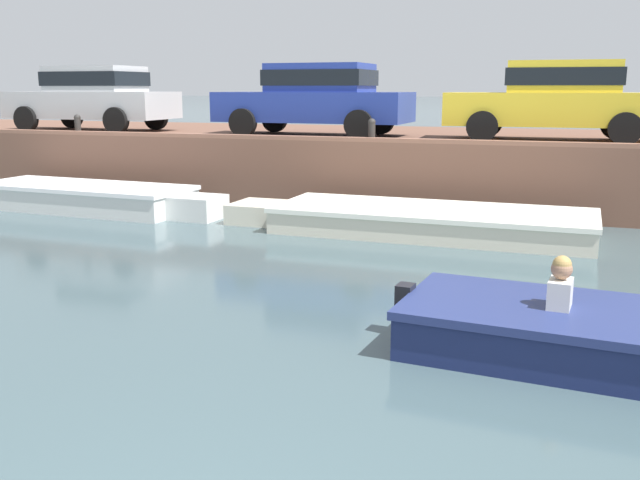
{
  "coord_description": "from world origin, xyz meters",
  "views": [
    {
      "loc": [
        1.61,
        -1.89,
        2.43
      ],
      "look_at": [
        -0.4,
        4.05,
        1.09
      ],
      "focal_mm": 40.0,
      "sensor_mm": 36.0,
      "label": 1
    }
  ],
  "objects_px": {
    "mooring_bollard_mid": "(372,129)",
    "boat_moored_west_white": "(93,198)",
    "boat_moored_central_cream": "(417,220)",
    "mooring_bollard_west": "(78,123)",
    "car_leftmost_silver": "(93,96)",
    "car_centre_yellow": "(556,97)",
    "car_left_inner_blue": "(316,96)"
  },
  "relations": [
    {
      "from": "mooring_bollard_mid",
      "to": "boat_moored_west_white",
      "type": "bearing_deg",
      "value": -162.37
    },
    {
      "from": "boat_moored_central_cream",
      "to": "mooring_bollard_west",
      "type": "bearing_deg",
      "value": 167.21
    },
    {
      "from": "car_leftmost_silver",
      "to": "mooring_bollard_west",
      "type": "relative_size",
      "value": 9.22
    },
    {
      "from": "car_centre_yellow",
      "to": "mooring_bollard_mid",
      "type": "xyz_separation_m",
      "value": [
        -3.39,
        -1.29,
        -0.61
      ]
    },
    {
      "from": "boat_moored_west_white",
      "to": "car_leftmost_silver",
      "type": "height_order",
      "value": "car_leftmost_silver"
    },
    {
      "from": "car_centre_yellow",
      "to": "car_leftmost_silver",
      "type": "bearing_deg",
      "value": -179.99
    },
    {
      "from": "car_left_inner_blue",
      "to": "car_centre_yellow",
      "type": "bearing_deg",
      "value": 0.04
    },
    {
      "from": "car_centre_yellow",
      "to": "car_left_inner_blue",
      "type": "bearing_deg",
      "value": -179.96
    },
    {
      "from": "boat_moored_west_white",
      "to": "mooring_bollard_west",
      "type": "xyz_separation_m",
      "value": [
        -1.54,
        1.7,
        1.38
      ]
    },
    {
      "from": "boat_moored_west_white",
      "to": "car_leftmost_silver",
      "type": "bearing_deg",
      "value": 124.1
    },
    {
      "from": "boat_moored_central_cream",
      "to": "mooring_bollard_mid",
      "type": "height_order",
      "value": "mooring_bollard_mid"
    },
    {
      "from": "car_left_inner_blue",
      "to": "mooring_bollard_mid",
      "type": "distance_m",
      "value": 2.14
    },
    {
      "from": "car_left_inner_blue",
      "to": "car_centre_yellow",
      "type": "relative_size",
      "value": 1.02
    },
    {
      "from": "car_leftmost_silver",
      "to": "car_left_inner_blue",
      "type": "distance_m",
      "value": 5.76
    },
    {
      "from": "boat_moored_central_cream",
      "to": "car_leftmost_silver",
      "type": "relative_size",
      "value": 1.56
    },
    {
      "from": "car_leftmost_silver",
      "to": "car_centre_yellow",
      "type": "distance_m",
      "value": 10.75
    },
    {
      "from": "car_left_inner_blue",
      "to": "car_centre_yellow",
      "type": "distance_m",
      "value": 4.99
    },
    {
      "from": "car_leftmost_silver",
      "to": "mooring_bollard_west",
      "type": "bearing_deg",
      "value": -69.63
    },
    {
      "from": "boat_moored_west_white",
      "to": "mooring_bollard_west",
      "type": "relative_size",
      "value": 12.22
    },
    {
      "from": "mooring_bollard_west",
      "to": "boat_moored_west_white",
      "type": "bearing_deg",
      "value": -47.7
    },
    {
      "from": "boat_moored_central_cream",
      "to": "car_centre_yellow",
      "type": "distance_m",
      "value": 4.29
    },
    {
      "from": "mooring_bollard_west",
      "to": "car_leftmost_silver",
      "type": "bearing_deg",
      "value": 110.37
    },
    {
      "from": "boat_moored_central_cream",
      "to": "car_centre_yellow",
      "type": "xyz_separation_m",
      "value": [
        2.09,
        3.15,
        2.03
      ]
    },
    {
      "from": "boat_moored_central_cream",
      "to": "car_left_inner_blue",
      "type": "distance_m",
      "value": 4.74
    },
    {
      "from": "car_leftmost_silver",
      "to": "boat_moored_central_cream",
      "type": "bearing_deg",
      "value": -19.97
    },
    {
      "from": "boat_moored_west_white",
      "to": "mooring_bollard_mid",
      "type": "distance_m",
      "value": 5.77
    },
    {
      "from": "boat_moored_west_white",
      "to": "car_centre_yellow",
      "type": "relative_size",
      "value": 1.31
    },
    {
      "from": "mooring_bollard_west",
      "to": "boat_moored_central_cream",
      "type": "bearing_deg",
      "value": -12.79
    },
    {
      "from": "car_left_inner_blue",
      "to": "mooring_bollard_mid",
      "type": "xyz_separation_m",
      "value": [
        1.6,
        -1.29,
        -0.61
      ]
    },
    {
      "from": "car_leftmost_silver",
      "to": "car_left_inner_blue",
      "type": "xyz_separation_m",
      "value": [
        5.76,
        -0.0,
        0.0
      ]
    },
    {
      "from": "boat_moored_west_white",
      "to": "car_leftmost_silver",
      "type": "distance_m",
      "value": 4.12
    },
    {
      "from": "boat_moored_west_white",
      "to": "mooring_bollard_mid",
      "type": "height_order",
      "value": "mooring_bollard_mid"
    }
  ]
}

